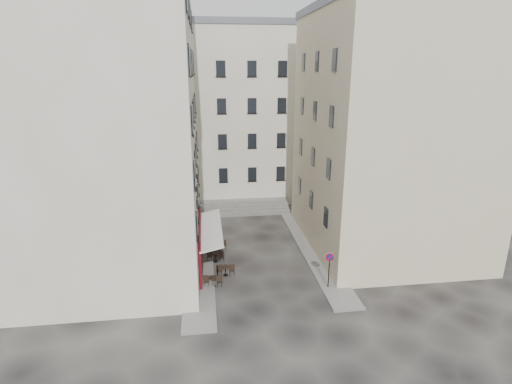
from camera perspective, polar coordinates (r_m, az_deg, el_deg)
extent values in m
plane|color=black|center=(29.65, 0.83, -10.94)|extent=(90.00, 90.00, 0.00)
cube|color=slate|center=(32.96, -8.02, -7.97)|extent=(2.00, 22.00, 0.12)
cube|color=slate|center=(33.11, 7.88, -7.85)|extent=(2.00, 18.00, 0.12)
cube|color=beige|center=(29.91, -20.53, 8.47)|extent=(12.00, 16.00, 20.00)
cube|color=beige|center=(33.06, 18.47, 7.64)|extent=(12.00, 14.00, 18.00)
cube|color=#585C65|center=(32.97, 20.12, 23.76)|extent=(12.20, 14.20, 0.60)
cube|color=beige|center=(45.25, -3.91, 10.81)|extent=(18.00, 10.00, 18.00)
cube|color=#585C65|center=(45.18, -4.16, 22.61)|extent=(18.20, 10.20, 0.60)
cube|color=#44090F|center=(29.53, -8.03, -7.45)|extent=(0.25, 7.00, 3.50)
cube|color=black|center=(29.68, -7.92, -8.07)|extent=(0.06, 3.85, 2.00)
cube|color=silver|center=(29.05, -6.50, -5.24)|extent=(1.58, 7.30, 0.41)
cube|color=#615E5C|center=(40.42, -1.59, -2.92)|extent=(9.00, 1.80, 0.20)
cube|color=#615E5C|center=(40.78, -1.65, -2.44)|extent=(9.00, 1.80, 0.20)
cube|color=#615E5C|center=(41.13, -1.72, -1.97)|extent=(9.00, 1.80, 0.20)
cube|color=#615E5C|center=(41.49, -1.78, -1.50)|extent=(9.00, 1.80, 0.20)
cylinder|color=black|center=(28.32, -5.52, -11.43)|extent=(0.10, 0.10, 0.90)
sphere|color=black|center=(28.10, -5.55, -10.59)|extent=(0.12, 0.12, 0.12)
cylinder|color=black|center=(31.44, -5.76, -8.40)|extent=(0.10, 0.10, 0.90)
sphere|color=black|center=(31.24, -5.79, -7.62)|extent=(0.12, 0.12, 0.12)
cylinder|color=black|center=(34.63, -5.96, -5.92)|extent=(0.10, 0.10, 0.90)
sphere|color=black|center=(34.45, -5.98, -5.20)|extent=(0.12, 0.12, 0.12)
cylinder|color=black|center=(27.09, 10.37, -11.07)|extent=(0.07, 0.07, 2.56)
cylinder|color=red|center=(26.62, 10.49, -9.13)|extent=(0.57, 0.19, 0.59)
cylinder|color=navy|center=(26.60, 10.51, -9.15)|extent=(0.42, 0.16, 0.43)
cube|color=red|center=(26.58, 10.52, -9.18)|extent=(0.34, 0.12, 0.35)
cylinder|color=black|center=(27.58, -6.16, -13.21)|extent=(0.35, 0.35, 0.02)
cylinder|color=black|center=(27.42, -6.18, -12.62)|extent=(0.05, 0.05, 0.69)
cylinder|color=black|center=(27.26, -6.20, -12.05)|extent=(0.59, 0.59, 0.04)
cube|color=black|center=(27.40, -5.24, -12.49)|extent=(0.37, 0.37, 0.88)
cube|color=black|center=(27.48, -7.13, -12.47)|extent=(0.37, 0.37, 0.88)
cylinder|color=black|center=(28.80, -4.36, -11.74)|extent=(0.36, 0.36, 0.02)
cylinder|color=black|center=(28.64, -4.37, -11.16)|extent=(0.05, 0.05, 0.70)
cylinder|color=black|center=(28.49, -4.39, -10.59)|extent=(0.60, 0.60, 0.04)
cube|color=black|center=(28.64, -3.46, -11.03)|extent=(0.38, 0.38, 0.90)
cube|color=black|center=(28.69, -5.30, -11.02)|extent=(0.38, 0.38, 0.90)
cylinder|color=black|center=(30.73, -5.78, -9.82)|extent=(0.37, 0.37, 0.02)
cylinder|color=black|center=(30.57, -5.80, -9.25)|extent=(0.05, 0.05, 0.72)
cylinder|color=black|center=(30.43, -5.82, -8.69)|extent=(0.62, 0.62, 0.04)
cube|color=black|center=(30.56, -4.92, -9.13)|extent=(0.39, 0.39, 0.93)
cube|color=black|center=(30.64, -6.68, -9.11)|extent=(0.39, 0.39, 0.93)
cylinder|color=black|center=(32.72, -5.28, -8.07)|extent=(0.33, 0.33, 0.02)
cylinder|color=black|center=(32.59, -5.29, -7.59)|extent=(0.05, 0.05, 0.64)
cylinder|color=black|center=(32.47, -5.31, -7.12)|extent=(0.55, 0.55, 0.04)
cube|color=black|center=(32.59, -4.57, -7.48)|extent=(0.35, 0.35, 0.82)
cube|color=black|center=(32.65, -6.03, -7.48)|extent=(0.35, 0.35, 0.82)
cylinder|color=black|center=(32.78, -5.79, -8.03)|extent=(0.32, 0.32, 0.02)
cylinder|color=black|center=(32.66, -5.80, -7.56)|extent=(0.04, 0.04, 0.62)
cylinder|color=black|center=(32.54, -5.82, -7.11)|extent=(0.53, 0.53, 0.04)
cube|color=black|center=(32.65, -5.10, -7.46)|extent=(0.34, 0.34, 0.80)
cube|color=black|center=(32.72, -6.52, -7.46)|extent=(0.34, 0.34, 0.80)
imported|color=black|center=(32.30, -5.77, -6.68)|extent=(0.84, 0.75, 1.92)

